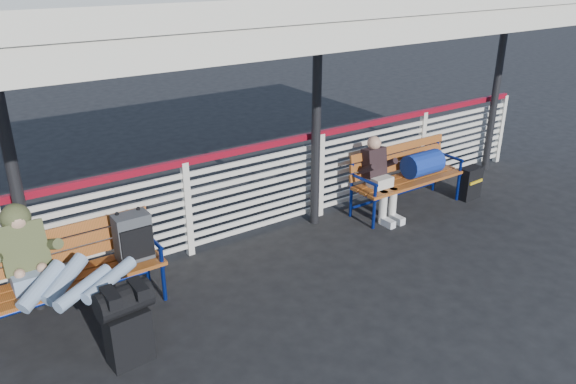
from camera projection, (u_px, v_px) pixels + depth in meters
ground at (276, 332)px, 5.49m from camera, size 60.00×60.00×0.00m
fence at (187, 205)px, 6.67m from camera, size 12.08×0.08×1.24m
luggage_stack at (127, 322)px, 4.92m from camera, size 0.49×0.30×0.79m
bench_left at (93, 255)px, 5.65m from camera, size 1.80×0.56×0.97m
bench_right at (414, 167)px, 8.06m from camera, size 1.80×0.56×0.92m
traveler_man at (61, 274)px, 5.16m from camera, size 0.93×1.64×0.77m
companion_person at (379, 177)px, 7.70m from camera, size 0.32×0.66×1.15m
suitcase_side at (470, 183)px, 8.45m from camera, size 0.36×0.23×0.49m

